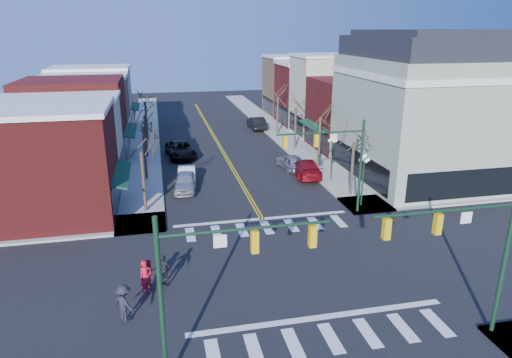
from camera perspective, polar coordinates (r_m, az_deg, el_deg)
ground at (r=27.14m, az=4.54°, el=-11.39°), size 160.00×160.00×0.00m
sidewalk_left at (r=44.58m, az=-13.92°, el=0.36°), size 3.50×70.00×0.15m
sidewalk_right at (r=47.27m, az=7.75°, el=1.77°), size 3.50×70.00×0.15m
bldg_left_brick_a at (r=36.50m, az=-25.22°, el=1.59°), size 10.00×8.50×8.00m
bldg_left_stucco_a at (r=43.91m, az=-23.13°, el=4.13°), size 10.00×7.00×7.50m
bldg_left_brick_b at (r=51.52m, az=-21.70°, el=6.80°), size 10.00×9.00×8.50m
bldg_left_tan at (r=59.62m, az=-20.51°, el=8.01°), size 10.00×7.50×7.80m
bldg_left_stucco_b at (r=67.18m, az=-19.69°, el=9.32°), size 10.00×8.00×8.20m
bldg_right_brick_a at (r=54.09m, az=12.66°, el=7.88°), size 10.00×8.50×8.00m
bldg_right_stucco at (r=60.96m, az=9.67°, el=10.16°), size 10.00×7.00×10.00m
bldg_right_brick_b at (r=68.01m, az=7.28°, el=10.46°), size 10.00×8.00×8.50m
bldg_right_tan at (r=75.50m, az=5.25°, el=11.50°), size 10.00×8.00×9.00m
victorian_corner at (r=44.39m, az=20.15°, el=8.47°), size 12.25×14.25×13.30m
traffic_mast_near_left at (r=17.51m, az=-5.80°, el=-11.68°), size 6.60×0.28×7.20m
traffic_mast_near_right at (r=21.53m, az=25.25°, el=-7.46°), size 6.60×0.28×7.20m
traffic_mast_far_right at (r=33.60m, az=10.20°, el=3.01°), size 6.60×0.28×7.20m
lamppost_corner at (r=36.11m, az=13.29°, el=0.99°), size 0.36×0.36×4.33m
lamppost_midblock at (r=41.82m, az=9.53°, el=3.60°), size 0.36×0.36×4.33m
tree_left_a at (r=35.30m, az=-13.86°, el=-0.45°), size 0.24×0.24×4.76m
tree_left_b at (r=42.93m, az=-13.72°, el=3.09°), size 0.24×0.24×5.04m
tree_left_c at (r=50.75m, az=-13.59°, el=5.14°), size 0.24×0.24×4.55m
tree_left_d at (r=58.55m, az=-13.52°, el=7.04°), size 0.24×0.24×4.90m
tree_right_a at (r=38.54m, az=11.92°, el=1.17°), size 0.24×0.24×4.62m
tree_right_b at (r=45.59m, az=7.90°, el=4.42°), size 0.24×0.24×5.18m
tree_right_c at (r=53.01m, az=4.94°, el=6.30°), size 0.24×0.24×4.83m
tree_right_d at (r=60.54m, az=2.70°, el=7.92°), size 0.24×0.24×4.97m
car_left_near at (r=39.95m, az=-8.84°, el=-0.32°), size 2.44×4.83×1.58m
car_left_mid at (r=41.85m, az=-8.65°, el=0.46°), size 1.83×4.49×1.45m
car_left_far at (r=50.44m, az=-9.38°, el=3.65°), size 3.39×6.28×1.67m
car_right_near at (r=43.51m, az=6.26°, el=1.39°), size 2.92×5.88×1.64m
car_right_mid at (r=45.45m, az=4.43°, el=2.15°), size 2.48×4.83×1.57m
car_right_far at (r=63.96m, az=0.06°, el=7.02°), size 1.95×5.25×1.72m
pedestrian_red_a at (r=25.00m, az=-13.62°, el=-11.83°), size 0.82×0.74×1.88m
pedestrian_red_b at (r=25.49m, az=-13.17°, el=-11.46°), size 0.91×0.99×1.65m
pedestrian_dark_a at (r=25.56m, az=-11.49°, el=-11.07°), size 1.12×0.89×1.78m
pedestrian_dark_b at (r=23.15m, az=-16.16°, el=-14.68°), size 1.35×1.37×1.89m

